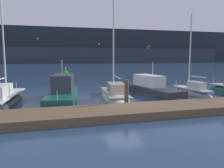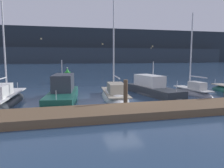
{
  "view_description": "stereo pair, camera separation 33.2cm",
  "coord_description": "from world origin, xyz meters",
  "views": [
    {
      "loc": [
        -4.66,
        -14.19,
        3.45
      ],
      "look_at": [
        0.0,
        3.18,
        1.2
      ],
      "focal_mm": 35.0,
      "sensor_mm": 36.0,
      "label": 1
    },
    {
      "loc": [
        -4.34,
        -14.27,
        3.45
      ],
      "look_at": [
        0.0,
        3.18,
        1.2
      ],
      "focal_mm": 35.0,
      "sensor_mm": 36.0,
      "label": 2
    }
  ],
  "objects": [
    {
      "name": "sailboat_berth_7",
      "position": [
        7.67,
        3.19,
        0.15
      ],
      "size": [
        1.73,
        5.21,
        7.98
      ],
      "color": "gray",
      "rests_on": "ground"
    },
    {
      "name": "hillside_backdrop",
      "position": [
        2.73,
        114.14,
        8.9
      ],
      "size": [
        240.0,
        23.0,
        19.32
      ],
      "color": "#232B33",
      "rests_on": "ground"
    },
    {
      "name": "sailboat_berth_5",
      "position": [
        0.25,
        3.27,
        0.13
      ],
      "size": [
        2.81,
        7.29,
        10.29
      ],
      "color": "white",
      "rests_on": "ground"
    },
    {
      "name": "motorboat_berth_4",
      "position": [
        -4.03,
        3.05,
        0.34
      ],
      "size": [
        3.25,
        7.58,
        3.85
      ],
      "color": "#195647",
      "rests_on": "ground"
    },
    {
      "name": "mooring_pile_2",
      "position": [
        0.0,
        -0.57,
        0.97
      ],
      "size": [
        0.28,
        0.28,
        1.94
      ],
      "primitive_type": "cylinder",
      "color": "#4C3D2D",
      "rests_on": "ground"
    },
    {
      "name": "sailboat_berth_3",
      "position": [
        -8.22,
        2.89,
        0.21
      ],
      "size": [
        2.6,
        7.94,
        12.34
      ],
      "color": "#2D3338",
      "rests_on": "ground"
    },
    {
      "name": "ground_plane",
      "position": [
        0.0,
        0.0,
        0.0
      ],
      "size": [
        400.0,
        400.0,
        0.0
      ],
      "primitive_type": "plane",
      "color": "navy"
    },
    {
      "name": "motorboat_berth_6",
      "position": [
        4.12,
        4.12,
        0.32
      ],
      "size": [
        3.44,
        7.63,
        3.5
      ],
      "color": "#2D3338",
      "rests_on": "ground"
    },
    {
      "name": "dock",
      "position": [
        0.0,
        -2.22,
        0.23
      ],
      "size": [
        40.54,
        2.8,
        0.45
      ],
      "primitive_type": "cube",
      "color": "brown",
      "rests_on": "ground"
    },
    {
      "name": "channel_buoy",
      "position": [
        -3.12,
        15.32,
        0.78
      ],
      "size": [
        1.17,
        1.17,
        2.07
      ],
      "color": "green",
      "rests_on": "ground"
    }
  ]
}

